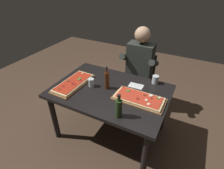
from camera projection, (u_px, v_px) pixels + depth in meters
The scene contains 11 objects.
ground_plane at pixel (110, 132), 2.57m from camera, with size 6.40×6.40×0.00m, color #4C3828.
dining_table at pixel (110, 96), 2.22m from camera, with size 1.40×0.96×0.74m.
pizza_rectangular_front at pixel (139, 99), 1.99m from camera, with size 0.58×0.29×0.05m.
pizza_rectangular_left at pixel (73, 83), 2.26m from camera, with size 0.29×0.61×0.05m.
wine_bottle_dark at pixel (119, 108), 1.72m from camera, with size 0.07×0.07×0.26m.
oil_bottle_amber at pixel (107, 80), 2.13m from camera, with size 0.06×0.06×0.30m.
tumbler_near_camera at pixel (155, 80), 2.27m from camera, with size 0.08×0.08×0.11m.
tumbler_far_side at pixel (91, 83), 2.21m from camera, with size 0.07×0.07×0.11m.
napkin_cutlery_set at pixel (136, 86), 2.23m from camera, with size 0.18×0.12×0.01m.
diner_chair at pixel (140, 78), 2.90m from camera, with size 0.44×0.44×0.87m.
seated_diner at pixel (139, 67), 2.67m from camera, with size 0.53×0.41×1.33m.
Camera 1 is at (0.83, -1.57, 1.98)m, focal length 28.44 mm.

